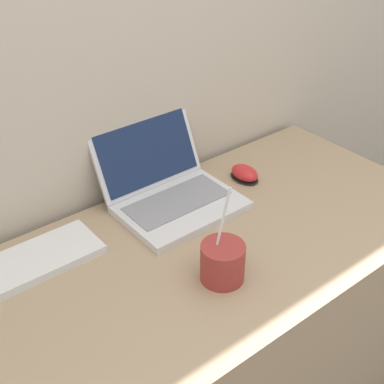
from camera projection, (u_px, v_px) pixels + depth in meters
wall_back at (109, 0)px, 1.23m from camera, size 7.00×0.04×2.50m
desk at (201, 351)px, 1.48m from camera, size 1.32×0.62×0.75m
laptop at (167, 184)px, 1.41m from camera, size 0.31×0.32×0.23m
drink_cup at (223, 261)px, 1.16m from camera, size 0.10×0.10×0.23m
computer_mouse at (245, 174)px, 1.52m from camera, size 0.06×0.09×0.04m
external_keyboard at (21, 267)px, 1.20m from camera, size 0.37×0.14×0.02m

